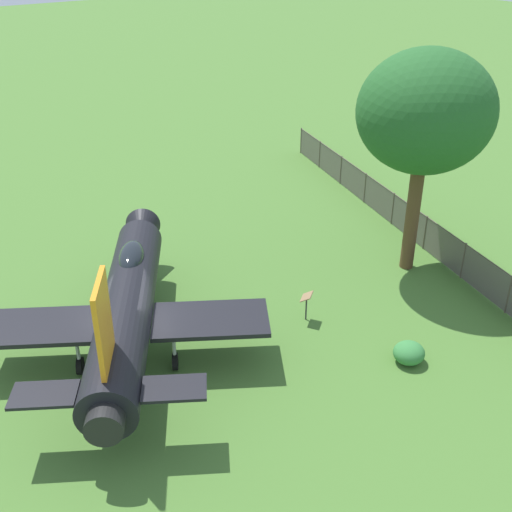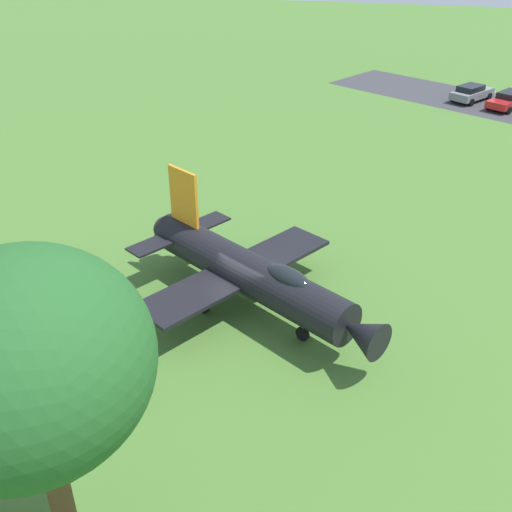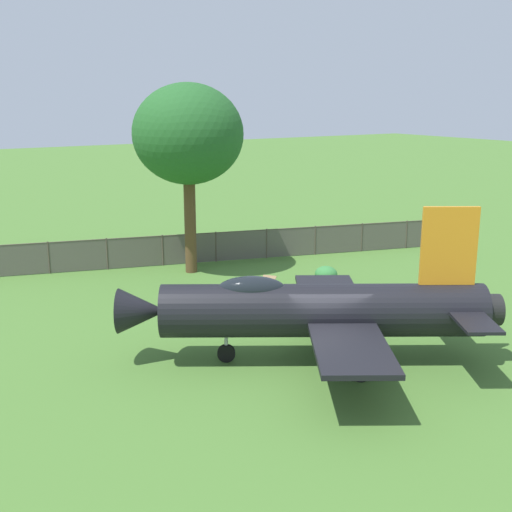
{
  "view_description": "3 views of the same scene",
  "coord_description": "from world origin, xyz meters",
  "px_view_note": "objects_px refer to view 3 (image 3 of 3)",
  "views": [
    {
      "loc": [
        17.14,
        -6.96,
        13.52
      ],
      "look_at": [
        0.56,
        4.98,
        2.5
      ],
      "focal_mm": 44.47,
      "sensor_mm": 36.0,
      "label": 1
    },
    {
      "loc": [
        -5.45,
        20.62,
        14.9
      ],
      "look_at": [
        -0.09,
        -1.22,
        1.9
      ],
      "focal_mm": 42.13,
      "sensor_mm": 36.0,
      "label": 2
    },
    {
      "loc": [
        -12.43,
        -15.72,
        8.57
      ],
      "look_at": [
        0.56,
        4.98,
        2.5
      ],
      "focal_mm": 45.04,
      "sensor_mm": 36.0,
      "label": 3
    }
  ],
  "objects_px": {
    "display_jet": "(311,309)",
    "shade_tree": "(188,135)",
    "shrub_near_fence": "(326,274)",
    "info_plaque": "(269,283)"
  },
  "relations": [
    {
      "from": "info_plaque",
      "to": "display_jet",
      "type": "bearing_deg",
      "value": -110.83
    },
    {
      "from": "display_jet",
      "to": "shrub_near_fence",
      "type": "xyz_separation_m",
      "value": [
        6.36,
        7.26,
        -1.46
      ]
    },
    {
      "from": "shade_tree",
      "to": "info_plaque",
      "type": "distance_m",
      "value": 8.59
    },
    {
      "from": "display_jet",
      "to": "shade_tree",
      "type": "bearing_deg",
      "value": -66.45
    },
    {
      "from": "shrub_near_fence",
      "to": "shade_tree",
      "type": "bearing_deg",
      "value": 132.97
    },
    {
      "from": "shrub_near_fence",
      "to": "info_plaque",
      "type": "distance_m",
      "value": 4.25
    },
    {
      "from": "display_jet",
      "to": "shrub_near_fence",
      "type": "height_order",
      "value": "display_jet"
    },
    {
      "from": "display_jet",
      "to": "shade_tree",
      "type": "distance_m",
      "value": 13.33
    },
    {
      "from": "shade_tree",
      "to": "shrub_near_fence",
      "type": "height_order",
      "value": "shade_tree"
    },
    {
      "from": "display_jet",
      "to": "shade_tree",
      "type": "xyz_separation_m",
      "value": [
        1.71,
        12.26,
        4.96
      ]
    }
  ]
}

